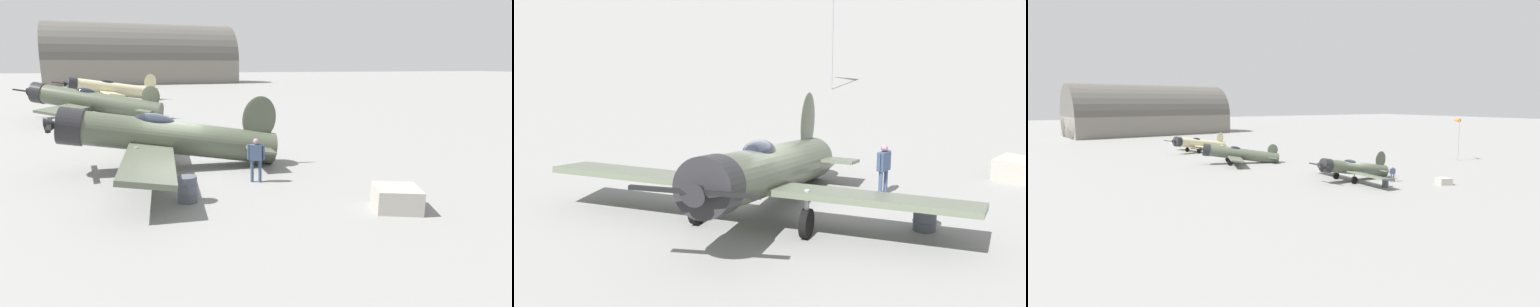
# 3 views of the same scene
# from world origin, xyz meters

# --- Properties ---
(ground_plane) EXTENTS (400.00, 400.00, 0.00)m
(ground_plane) POSITION_xyz_m (0.00, 0.00, 0.00)
(ground_plane) COLOR gray
(airplane_foreground) EXTENTS (12.18, 9.70, 3.11)m
(airplane_foreground) POSITION_xyz_m (0.01, 0.49, 1.37)
(airplane_foreground) COLOR #4C5442
(airplane_foreground) RESTS_ON ground_plane
(airplane_mid_apron) EXTENTS (10.98, 11.99, 3.17)m
(airplane_mid_apron) POSITION_xyz_m (18.14, 5.77, 1.35)
(airplane_mid_apron) COLOR #4C5442
(airplane_mid_apron) RESTS_ON ground_plane
(airplane_far_line) EXTENTS (12.70, 11.81, 3.38)m
(airplane_far_line) POSITION_xyz_m (34.29, 5.83, 1.43)
(airplane_far_line) COLOR beige
(airplane_far_line) RESTS_ON ground_plane
(ground_crew_mechanic) EXTENTS (0.38, 0.61, 1.67)m
(ground_crew_mechanic) POSITION_xyz_m (-2.77, -2.76, 1.01)
(ground_crew_mechanic) COLOR #384766
(ground_crew_mechanic) RESTS_ON ground_plane
(equipment_crate) EXTENTS (1.63, 1.66, 0.71)m
(equipment_crate) POSITION_xyz_m (-6.65, -6.22, 0.35)
(equipment_crate) COLOR #9E998E
(equipment_crate) RESTS_ON ground_plane
(fuel_drum) EXTENTS (0.67, 0.67, 0.85)m
(fuel_drum) POSITION_xyz_m (-4.42, -0.09, 0.42)
(fuel_drum) COLOR #474C56
(fuel_drum) RESTS_ON ground_plane
(distant_hangar) EXTENTS (21.08, 42.21, 16.12)m
(distant_hangar) POSITION_xyz_m (80.73, 3.09, 4.49)
(distant_hangar) COLOR slate
(distant_hangar) RESTS_ON ground_plane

